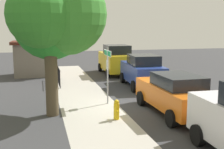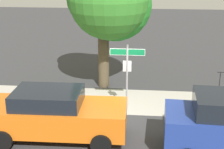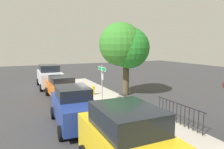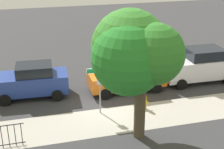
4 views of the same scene
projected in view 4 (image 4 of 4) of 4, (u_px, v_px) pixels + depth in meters
The scene contains 8 objects.
ground_plane at pixel (108, 108), 17.07m from camera, with size 60.00×60.00×0.00m, color #38383A.
sidewalk_strip at pixel (74, 125), 15.43m from camera, with size 24.00×2.60×0.00m, color #B4ADA2.
street_sign at pixel (100, 80), 15.90m from camera, with size 1.30×0.07×2.62m.
shade_tree at pixel (134, 53), 13.27m from camera, with size 3.75×3.89×5.67m.
car_white at pixel (200, 65), 20.07m from camera, with size 4.65×2.21×2.12m.
car_orange at pixel (127, 77), 18.86m from camera, with size 4.49×2.01×1.65m.
car_blue at pixel (32, 81), 18.01m from camera, with size 4.17×2.14×1.91m.
fire_hydrant at pixel (145, 102), 16.84m from camera, with size 0.42×0.22×0.78m.
Camera 4 is at (3.76, 14.66, 8.10)m, focal length 51.73 mm.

